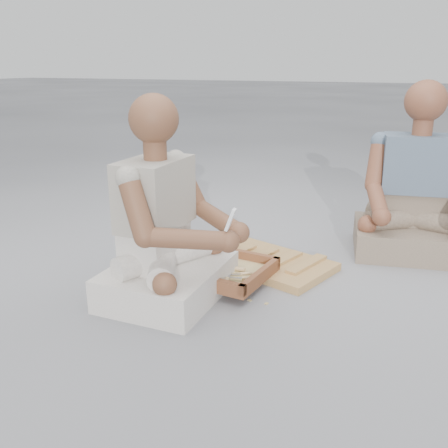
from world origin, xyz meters
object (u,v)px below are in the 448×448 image
at_px(carved_panel, 271,263).
at_px(companion, 415,198).
at_px(craftsman, 165,232).
at_px(tool_tray, 217,269).

bearing_deg(carved_panel, companion, 39.10).
relative_size(craftsman, companion, 0.96).
bearing_deg(companion, tool_tray, 32.79).
height_order(tool_tray, craftsman, craftsman).
height_order(carved_panel, tool_tray, tool_tray).
xyz_separation_m(tool_tray, craftsman, (-0.15, -0.26, 0.26)).
height_order(carved_panel, companion, companion).
bearing_deg(craftsman, tool_tray, 148.40).
relative_size(tool_tray, craftsman, 0.59).
xyz_separation_m(carved_panel, craftsman, (-0.35, -0.55, 0.31)).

